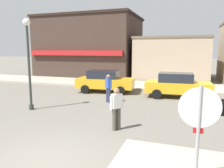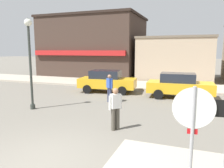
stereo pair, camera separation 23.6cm
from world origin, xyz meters
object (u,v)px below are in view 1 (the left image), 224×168
at_px(stop_sign, 199,125).
at_px(parked_car_nearest, 105,81).
at_px(pedestrian_crossing_far, 116,108).
at_px(lamp_post, 28,51).
at_px(pedestrian_crossing_near, 108,87).
at_px(parked_car_second, 177,85).

bearing_deg(stop_sign, parked_car_nearest, 120.39).
distance_m(parked_car_nearest, pedestrian_crossing_far, 7.55).
distance_m(lamp_post, pedestrian_crossing_far, 5.54).
xyz_separation_m(parked_car_nearest, pedestrian_crossing_near, (1.30, -2.83, 0.06)).
bearing_deg(pedestrian_crossing_far, pedestrian_crossing_near, 114.08).
bearing_deg(pedestrian_crossing_near, pedestrian_crossing_far, -65.92).
bearing_deg(parked_car_nearest, pedestrian_crossing_far, -65.71).
xyz_separation_m(parked_car_nearest, parked_car_second, (4.97, -0.15, 0.00)).
distance_m(parked_car_second, pedestrian_crossing_near, 4.55).
relative_size(stop_sign, parked_car_nearest, 0.55).
bearing_deg(pedestrian_crossing_near, parked_car_nearest, 114.59).
bearing_deg(parked_car_second, parked_car_nearest, 178.25).
height_order(stop_sign, parked_car_nearest, stop_sign).
relative_size(parked_car_second, pedestrian_crossing_near, 2.54).
bearing_deg(stop_sign, pedestrian_crossing_far, 131.84).
bearing_deg(lamp_post, parked_car_second, 38.50).
xyz_separation_m(stop_sign, pedestrian_crossing_far, (-2.70, 3.01, -0.65)).
distance_m(parked_car_nearest, parked_car_second, 4.97).
xyz_separation_m(lamp_post, pedestrian_crossing_far, (4.97, -1.30, -2.09)).
bearing_deg(pedestrian_crossing_far, stop_sign, -48.16).
distance_m(parked_car_second, pedestrian_crossing_far, 6.99).
distance_m(parked_car_nearest, pedestrian_crossing_near, 3.11).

